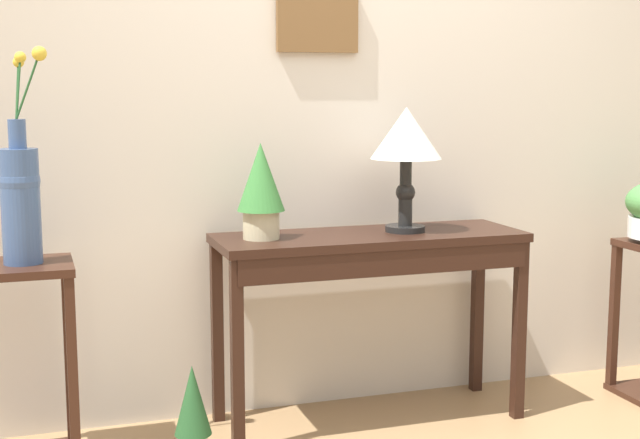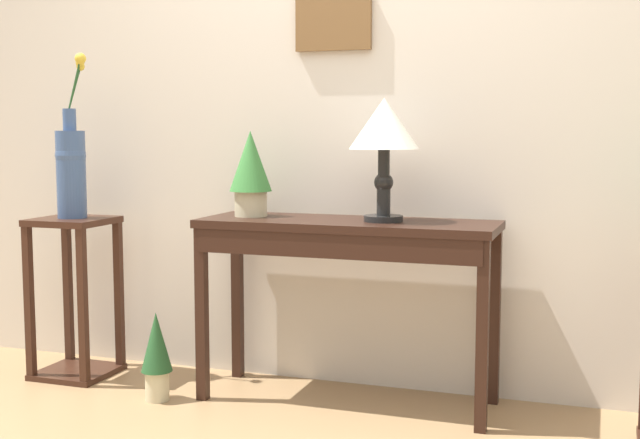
# 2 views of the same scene
# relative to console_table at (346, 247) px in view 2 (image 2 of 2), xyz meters

# --- Properties ---
(back_wall_with_art) EXTENTS (9.00, 0.13, 2.80)m
(back_wall_with_art) POSITION_rel_console_table_xyz_m (-0.05, 0.33, 0.72)
(back_wall_with_art) COLOR beige
(back_wall_with_art) RESTS_ON ground
(console_table) EXTENTS (1.26, 0.43, 0.79)m
(console_table) POSITION_rel_console_table_xyz_m (0.00, 0.00, 0.00)
(console_table) COLOR black
(console_table) RESTS_ON ground
(table_lamp) EXTENTS (0.29, 0.29, 0.51)m
(table_lamp) POSITION_rel_console_table_xyz_m (0.16, 0.02, 0.48)
(table_lamp) COLOR black
(table_lamp) RESTS_ON console_table
(potted_plant_on_console) EXTENTS (0.19, 0.19, 0.38)m
(potted_plant_on_console) POSITION_rel_console_table_xyz_m (-0.45, 0.04, 0.32)
(potted_plant_on_console) COLOR beige
(potted_plant_on_console) RESTS_ON console_table
(pedestal_stand_left) EXTENTS (0.34, 0.34, 0.76)m
(pedestal_stand_left) POSITION_rel_console_table_xyz_m (-1.34, -0.02, -0.30)
(pedestal_stand_left) COLOR #381E14
(pedestal_stand_left) RESTS_ON ground
(flower_vase_tall_left) EXTENTS (0.18, 0.17, 0.76)m
(flower_vase_tall_left) POSITION_rel_console_table_xyz_m (-1.33, -0.02, 0.33)
(flower_vase_tall_left) COLOR #3D5684
(flower_vase_tall_left) RESTS_ON pedestal_stand_left
(potted_plant_floor) EXTENTS (0.14, 0.14, 0.39)m
(potted_plant_floor) POSITION_rel_console_table_xyz_m (-0.78, -0.23, -0.46)
(potted_plant_floor) COLOR beige
(potted_plant_floor) RESTS_ON ground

